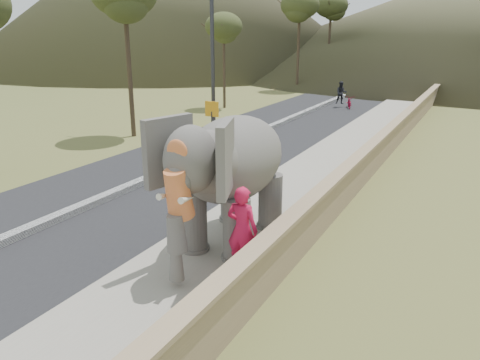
# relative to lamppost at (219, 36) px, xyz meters

# --- Properties ---
(ground) EXTENTS (160.00, 160.00, 0.00)m
(ground) POSITION_rel_lamppost_xyz_m (4.69, -11.67, -4.87)
(ground) COLOR olive
(ground) RESTS_ON ground
(road) EXTENTS (7.00, 120.00, 0.03)m
(road) POSITION_rel_lamppost_xyz_m (-0.31, -1.67, -4.86)
(road) COLOR black
(road) RESTS_ON ground
(median) EXTENTS (0.35, 120.00, 0.22)m
(median) POSITION_rel_lamppost_xyz_m (-0.31, -1.67, -4.76)
(median) COLOR black
(median) RESTS_ON ground
(walkway) EXTENTS (3.00, 120.00, 0.15)m
(walkway) POSITION_rel_lamppost_xyz_m (4.69, -1.67, -4.80)
(walkway) COLOR #9E9687
(walkway) RESTS_ON ground
(parapet) EXTENTS (0.30, 120.00, 1.10)m
(parapet) POSITION_rel_lamppost_xyz_m (6.34, -1.67, -4.32)
(parapet) COLOR tan
(parapet) RESTS_ON ground
(lamppost) EXTENTS (1.76, 0.36, 8.00)m
(lamppost) POSITION_rel_lamppost_xyz_m (0.00, 0.00, 0.00)
(lamppost) COLOR #2E2D32
(lamppost) RESTS_ON ground
(signboard) EXTENTS (0.60, 0.08, 2.40)m
(signboard) POSITION_rel_lamppost_xyz_m (0.19, -0.96, -3.23)
(signboard) COLOR #2D2D33
(signboard) RESTS_ON ground
(elephant_and_man) EXTENTS (2.48, 4.49, 3.19)m
(elephant_and_man) POSITION_rel_lamppost_xyz_m (4.71, -7.48, -3.14)
(elephant_and_man) COLOR slate
(elephant_and_man) RESTS_ON ground
(motorcyclist) EXTENTS (1.59, 1.72, 1.78)m
(motorcyclist) POSITION_rel_lamppost_xyz_m (1.26, 14.95, -4.18)
(motorcyclist) COLOR maroon
(motorcyclist) RESTS_ON ground
(trees) EXTENTS (47.15, 43.12, 9.13)m
(trees) POSITION_rel_lamppost_xyz_m (6.87, 18.12, -0.95)
(trees) COLOR #473828
(trees) RESTS_ON ground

